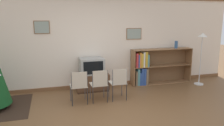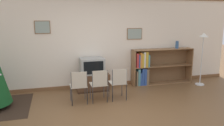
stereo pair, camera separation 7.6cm
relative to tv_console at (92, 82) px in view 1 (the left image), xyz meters
name	(u,v)px [view 1 (the left image)]	position (x,y,z in m)	size (l,w,h in m)	color
ground_plane	(115,121)	(0.07, -2.06, -0.25)	(24.00, 24.00, 0.00)	brown
wall_back	(91,42)	(0.07, 0.33, 1.11)	(9.16, 0.11, 2.70)	silver
tv_console	(92,82)	(0.00, 0.00, 0.00)	(0.93, 0.53, 0.49)	#412A1A
television	(92,66)	(0.00, 0.00, 0.47)	(0.67, 0.50, 0.45)	#9E9E99
folding_chair_left	(79,85)	(-0.50, -0.95, 0.23)	(0.40, 0.40, 0.82)	#BCB29E
folding_chair_center	(99,84)	(0.00, -0.95, 0.23)	(0.40, 0.40, 0.82)	#BCB29E
folding_chair_right	(119,82)	(0.50, -0.95, 0.23)	(0.40, 0.40, 0.82)	#BCB29E
bookshelf	(151,67)	(1.89, 0.10, 0.30)	(1.97, 0.36, 1.10)	olive
vase	(176,45)	(2.74, 0.09, 0.98)	(0.10, 0.10, 0.23)	#335684
standing_lamp	(202,45)	(3.33, -0.39, 0.99)	(0.28, 0.28, 1.61)	silver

